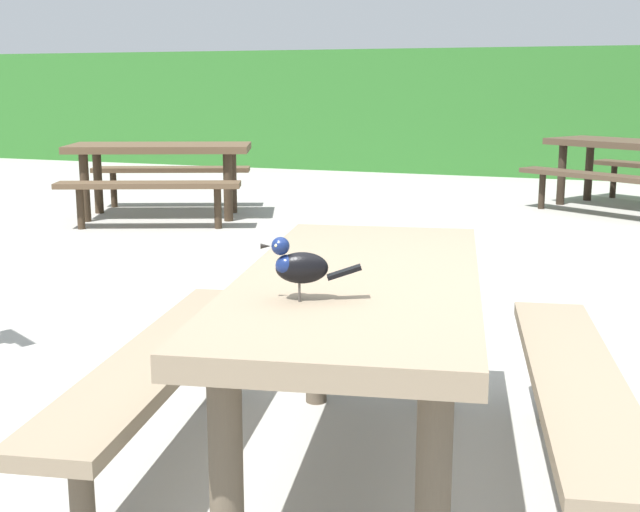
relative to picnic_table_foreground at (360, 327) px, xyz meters
name	(u,v)px	position (x,y,z in m)	size (l,w,h in m)	color
ground_plane	(413,488)	(0.19, 0.02, -0.56)	(60.00, 60.00, 0.00)	#A3A099
hedge_wall	(581,112)	(0.19, 10.37, 0.36)	(28.00, 1.44, 1.84)	#2D6B28
picnic_table_foreground	(360,327)	(0.00, 0.00, 0.00)	(1.97, 1.99, 0.74)	#84725B
bird_grackle	(298,265)	(-0.06, -0.39, 0.29)	(0.27, 0.14, 0.18)	black
picnic_table_mid_left	(160,163)	(-3.60, 4.79, 0.00)	(2.20, 2.19, 0.74)	brown
picnic_table_mid_right	(634,158)	(0.90, 6.96, 0.00)	(2.33, 2.32, 0.74)	#473828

